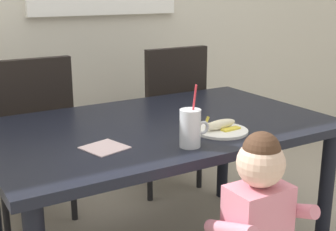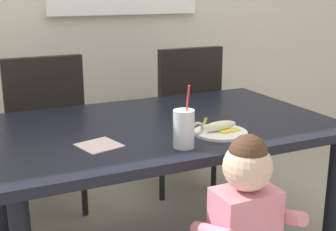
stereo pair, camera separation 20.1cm
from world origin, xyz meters
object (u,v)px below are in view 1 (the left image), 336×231
dining_chair_right (167,111)px  peeled_banana (221,125)px  toddler_standing (258,216)px  snack_plate (221,131)px  milk_cup (190,130)px  paper_napkin (105,148)px  dining_chair_left (30,131)px  dining_table (159,140)px

dining_chair_right → peeled_banana: 1.01m
toddler_standing → snack_plate: (0.14, 0.41, 0.18)m
milk_cup → peeled_banana: size_ratio=1.45×
milk_cup → snack_plate: (0.22, 0.08, -0.06)m
snack_plate → paper_napkin: size_ratio=1.53×
dining_chair_left → toddler_standing: size_ratio=1.15×
toddler_standing → dining_table: bearing=91.5°
dining_chair_left → milk_cup: dining_chair_left is taller
dining_table → dining_chair_right: dining_chair_right is taller
toddler_standing → paper_napkin: bearing=128.1°
dining_table → toddler_standing: bearing=-88.5°
paper_napkin → dining_table: bearing=28.2°
dining_table → peeled_banana: peeled_banana is taller
dining_chair_right → milk_cup: dining_chair_right is taller
dining_chair_right → toddler_standing: dining_chair_right is taller
toddler_standing → peeled_banana: (0.14, 0.41, 0.21)m
dining_chair_left → peeled_banana: size_ratio=5.53×
dining_chair_left → milk_cup: 1.13m
dining_table → paper_napkin: (-0.36, -0.19, 0.08)m
toddler_standing → peeled_banana: size_ratio=4.83×
dining_table → dining_chair_left: 0.82m
dining_chair_left → snack_plate: dining_chair_left is taller
dining_table → milk_cup: 0.38m
dining_chair_right → paper_napkin: (-0.82, -0.89, 0.16)m
dining_chair_left → dining_chair_right: 0.88m
dining_table → peeled_banana: (0.16, -0.25, 0.11)m
dining_chair_right → peeled_banana: (-0.30, -0.95, 0.19)m
toddler_standing → milk_cup: size_ratio=3.33×
dining_table → snack_plate: size_ratio=6.80×
dining_chair_right → toddler_standing: size_ratio=1.15×
dining_chair_right → toddler_standing: 1.43m
snack_plate → toddler_standing: bearing=-109.3°
paper_napkin → milk_cup: bearing=-27.5°
dining_chair_left → milk_cup: bearing=109.0°
dining_chair_right → paper_napkin: size_ratio=6.40×
dining_chair_right → paper_napkin: bearing=47.4°
toddler_standing → peeled_banana: 0.49m
dining_table → milk_cup: size_ratio=6.22×
snack_plate → milk_cup: bearing=-159.0°
dining_chair_left → peeled_banana: bearing=121.3°
milk_cup → paper_napkin: bearing=152.5°
dining_table → dining_chair_right: (0.46, 0.70, -0.08)m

